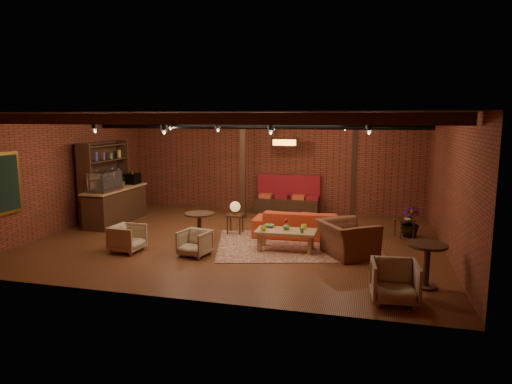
% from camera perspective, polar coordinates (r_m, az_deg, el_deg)
% --- Properties ---
extents(floor, '(10.00, 10.00, 0.00)m').
position_cam_1_polar(floor, '(11.83, -2.30, -5.97)').
color(floor, '#37180D').
rests_on(floor, ground).
extents(ceiling, '(10.00, 8.00, 0.02)m').
position_cam_1_polar(ceiling, '(11.42, -2.41, 9.73)').
color(ceiling, black).
rests_on(ceiling, wall_back).
extents(wall_back, '(10.00, 0.02, 3.20)m').
position_cam_1_polar(wall_back, '(15.36, 2.00, 3.61)').
color(wall_back, brown).
rests_on(wall_back, ground).
extents(wall_front, '(10.00, 0.02, 3.20)m').
position_cam_1_polar(wall_front, '(7.82, -10.92, -1.95)').
color(wall_front, brown).
rests_on(wall_front, ground).
extents(wall_left, '(0.02, 8.00, 3.20)m').
position_cam_1_polar(wall_left, '(13.81, -22.63, 2.28)').
color(wall_left, brown).
rests_on(wall_left, ground).
extents(wall_right, '(0.02, 8.00, 3.20)m').
position_cam_1_polar(wall_right, '(11.14, 23.07, 0.77)').
color(wall_right, brown).
rests_on(wall_right, ground).
extents(ceiling_beams, '(9.80, 6.40, 0.22)m').
position_cam_1_polar(ceiling_beams, '(11.42, -2.40, 9.13)').
color(ceiling_beams, black).
rests_on(ceiling_beams, ceiling).
extents(ceiling_pipe, '(9.60, 0.12, 0.12)m').
position_cam_1_polar(ceiling_pipe, '(12.96, -0.31, 8.12)').
color(ceiling_pipe, black).
rests_on(ceiling_pipe, ceiling).
extents(post_left, '(0.16, 0.16, 3.20)m').
position_cam_1_polar(post_left, '(14.16, -1.61, 3.14)').
color(post_left, black).
rests_on(post_left, ground).
extents(post_right, '(0.16, 0.16, 3.20)m').
position_cam_1_polar(post_right, '(13.01, 12.17, 2.40)').
color(post_right, black).
rests_on(post_right, ground).
extents(service_counter, '(0.80, 2.50, 1.60)m').
position_cam_1_polar(service_counter, '(14.23, -17.12, -0.49)').
color(service_counter, black).
rests_on(service_counter, ground).
extents(plant_counter, '(0.35, 0.39, 0.30)m').
position_cam_1_polar(plant_counter, '(14.29, -16.43, 1.28)').
color(plant_counter, '#337F33').
rests_on(plant_counter, service_counter).
extents(shelving_hutch, '(0.52, 2.00, 2.40)m').
position_cam_1_polar(shelving_hutch, '(14.47, -18.33, 1.21)').
color(shelving_hutch, black).
rests_on(shelving_hutch, ground).
extents(chalkboard_menu, '(0.08, 0.96, 1.46)m').
position_cam_1_polar(chalkboard_menu, '(12.03, -28.95, 0.92)').
color(chalkboard_menu, black).
rests_on(chalkboard_menu, wall_left).
extents(banquette, '(2.10, 0.70, 1.00)m').
position_cam_1_polar(banquette, '(14.95, 3.85, -0.82)').
color(banquette, maroon).
rests_on(banquette, ground).
extents(service_sign, '(0.86, 0.06, 0.30)m').
position_cam_1_polar(service_sign, '(14.30, 3.59, 6.20)').
color(service_sign, orange).
rests_on(service_sign, ceiling).
extents(ceiling_spotlights, '(6.40, 4.40, 0.28)m').
position_cam_1_polar(ceiling_spotlights, '(11.42, -2.39, 8.03)').
color(ceiling_spotlights, black).
rests_on(ceiling_spotlights, ceiling).
extents(rug, '(4.49, 3.86, 0.01)m').
position_cam_1_polar(rug, '(11.39, 5.09, -6.55)').
color(rug, maroon).
rests_on(rug, floor).
extents(sofa, '(2.51, 1.07, 0.72)m').
position_cam_1_polar(sofa, '(12.02, 5.70, -3.98)').
color(sofa, '#BA3519').
rests_on(sofa, floor).
extents(coffee_table, '(1.44, 0.75, 0.74)m').
position_cam_1_polar(coffee_table, '(10.82, 3.69, -5.06)').
color(coffee_table, '#8C5F41').
rests_on(coffee_table, floor).
extents(side_table_lamp, '(0.45, 0.45, 0.88)m').
position_cam_1_polar(side_table_lamp, '(12.32, -2.62, -2.15)').
color(side_table_lamp, black).
rests_on(side_table_lamp, floor).
extents(round_table_left, '(0.74, 0.74, 0.77)m').
position_cam_1_polar(round_table_left, '(11.45, -7.09, -3.85)').
color(round_table_left, black).
rests_on(round_table_left, floor).
extents(armchair_a, '(0.68, 0.72, 0.70)m').
position_cam_1_polar(armchair_a, '(11.12, -15.79, -5.42)').
color(armchair_a, beige).
rests_on(armchair_a, floor).
extents(armchair_b, '(0.73, 0.70, 0.65)m').
position_cam_1_polar(armchair_b, '(10.49, -7.67, -6.18)').
color(armchair_b, beige).
rests_on(armchair_b, floor).
extents(armchair_right, '(1.34, 1.45, 1.07)m').
position_cam_1_polar(armchair_right, '(10.52, 11.36, -5.05)').
color(armchair_right, brown).
rests_on(armchair_right, floor).
extents(side_table_book, '(0.57, 0.57, 0.50)m').
position_cam_1_polar(side_table_book, '(12.58, 18.07, -3.40)').
color(side_table_book, black).
rests_on(side_table_book, floor).
extents(round_table_right, '(0.70, 0.70, 0.83)m').
position_cam_1_polar(round_table_right, '(8.99, 20.60, -7.80)').
color(round_table_right, black).
rests_on(round_table_right, floor).
extents(armchair_far, '(0.82, 0.78, 0.78)m').
position_cam_1_polar(armchair_far, '(8.19, 16.95, -10.45)').
color(armchair_far, beige).
rests_on(armchair_far, floor).
extents(plant_tall, '(1.36, 1.36, 2.40)m').
position_cam_1_polar(plant_tall, '(12.52, 18.90, 0.01)').
color(plant_tall, '#4C7F4C').
rests_on(plant_tall, floor).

